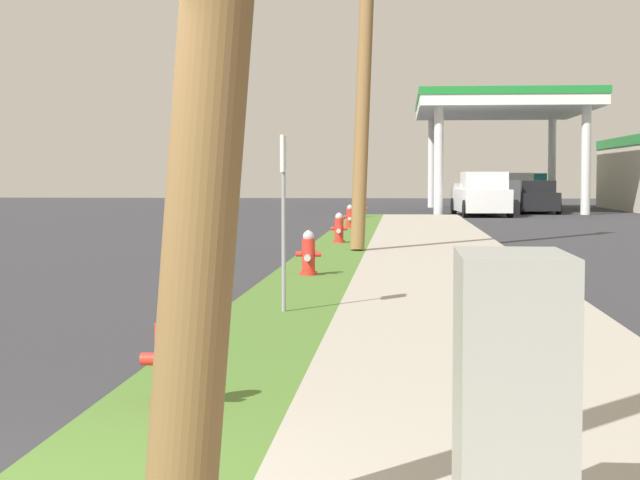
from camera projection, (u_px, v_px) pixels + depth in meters
The scene contains 12 objects.
fire_hydrant_nearest at pixel (170, 363), 7.13m from camera, with size 0.42×0.38×0.74m.
fire_hydrant_second at pixel (308, 255), 16.91m from camera, with size 0.42×0.38×0.74m.
fire_hydrant_third at pixel (339, 229), 25.30m from camera, with size 0.42×0.37×0.74m.
fire_hydrant_fourth at pixel (350, 218), 32.67m from camera, with size 0.42×0.37×0.74m.
fire_hydrant_fifth at pixel (362, 209), 41.60m from camera, with size 0.42×0.38×0.74m.
utility_pole_midground at pixel (366, 15), 22.84m from camera, with size 0.75×2.10×10.32m.
utility_cabinet at pixel (511, 416), 4.33m from camera, with size 0.52×0.82×1.30m.
street_sign_post at pixel (283, 186), 12.25m from camera, with size 0.05×0.36×2.12m.
car_black_by_near_pump at pixel (536, 198), 49.29m from camera, with size 2.01×4.53×1.57m.
truck_teal_at_forecourt at pixel (531, 191), 60.20m from camera, with size 2.21×5.43×1.97m.
truck_silver_on_apron at pixel (512, 192), 56.05m from camera, with size 2.20×5.43×1.97m.
truck_white_at_far_bay at pixel (481, 196), 45.85m from camera, with size 2.45×5.52×1.97m.
Camera 1 is at (2.18, -4.52, 1.74)m, focal length 57.41 mm.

